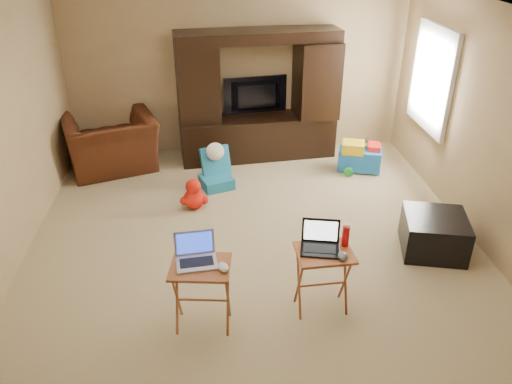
{
  "coord_description": "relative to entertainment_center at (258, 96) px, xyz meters",
  "views": [
    {
      "loc": [
        -0.42,
        -4.58,
        3.21
      ],
      "look_at": [
        0.0,
        -0.2,
        0.8
      ],
      "focal_mm": 35.0,
      "sensor_mm": 36.0,
      "label": 1
    }
  ],
  "objects": [
    {
      "name": "floor",
      "position": [
        -0.27,
        -2.43,
        -0.94
      ],
      "size": [
        5.5,
        5.5,
        0.0
      ],
      "primitive_type": "plane",
      "color": "#C9B98B",
      "rests_on": "ground"
    },
    {
      "name": "ceiling",
      "position": [
        -0.27,
        -2.43,
        1.56
      ],
      "size": [
        5.5,
        5.5,
        0.0
      ],
      "primitive_type": "plane",
      "rotation": [
        3.14,
        0.0,
        0.0
      ],
      "color": "silver",
      "rests_on": "ground"
    },
    {
      "name": "wall_back",
      "position": [
        -0.27,
        0.32,
        0.31
      ],
      "size": [
        5.0,
        0.0,
        5.0
      ],
      "primitive_type": "plane",
      "rotation": [
        1.57,
        0.0,
        0.0
      ],
      "color": "tan",
      "rests_on": "ground"
    },
    {
      "name": "wall_front",
      "position": [
        -0.27,
        -5.18,
        0.31
      ],
      "size": [
        5.0,
        0.0,
        5.0
      ],
      "primitive_type": "plane",
      "rotation": [
        -1.57,
        0.0,
        0.0
      ],
      "color": "tan",
      "rests_on": "ground"
    },
    {
      "name": "wall_right",
      "position": [
        2.23,
        -2.43,
        0.31
      ],
      "size": [
        0.0,
        5.5,
        5.5
      ],
      "primitive_type": "plane",
      "rotation": [
        1.57,
        0.0,
        -1.57
      ],
      "color": "tan",
      "rests_on": "ground"
    },
    {
      "name": "window_pane",
      "position": [
        2.21,
        -0.88,
        0.46
      ],
      "size": [
        0.0,
        1.2,
        1.2
      ],
      "primitive_type": "plane",
      "rotation": [
        1.57,
        0.0,
        -1.57
      ],
      "color": "white",
      "rests_on": "ground"
    },
    {
      "name": "window_frame",
      "position": [
        2.19,
        -0.88,
        0.46
      ],
      "size": [
        0.06,
        1.14,
        1.34
      ],
      "primitive_type": "cube",
      "color": "white",
      "rests_on": "ground"
    },
    {
      "name": "entertainment_center",
      "position": [
        0.0,
        0.0,
        0.0
      ],
      "size": [
        2.35,
        0.81,
        1.89
      ],
      "primitive_type": "cube",
      "rotation": [
        0.0,
        0.0,
        0.1
      ],
      "color": "black",
      "rests_on": "floor"
    },
    {
      "name": "television",
      "position": [
        0.0,
        0.12,
        -0.04
      ],
      "size": [
        0.97,
        0.27,
        0.55
      ],
      "primitive_type": "imported",
      "rotation": [
        0.0,
        0.0,
        3.29
      ],
      "color": "black",
      "rests_on": "entertainment_center"
    },
    {
      "name": "recliner",
      "position": [
        -2.13,
        -0.25,
        -0.55
      ],
      "size": [
        1.5,
        1.4,
        0.79
      ],
      "primitive_type": "imported",
      "rotation": [
        0.0,
        0.0,
        3.47
      ],
      "color": "#401D0D",
      "rests_on": "floor"
    },
    {
      "name": "child_rocker",
      "position": [
        -0.66,
        -0.98,
        -0.68
      ],
      "size": [
        0.53,
        0.56,
        0.53
      ],
      "primitive_type": null,
      "rotation": [
        0.0,
        0.0,
        0.34
      ],
      "color": "#1C6F9A",
      "rests_on": "floor"
    },
    {
      "name": "plush_toy",
      "position": [
        -0.95,
        -1.52,
        -0.74
      ],
      "size": [
        0.37,
        0.31,
        0.41
      ],
      "primitive_type": null,
      "color": "red",
      "rests_on": "floor"
    },
    {
      "name": "push_toy",
      "position": [
        1.41,
        -0.66,
        -0.71
      ],
      "size": [
        0.71,
        0.6,
        0.46
      ],
      "primitive_type": null,
      "rotation": [
        0.0,
        0.0,
        -0.3
      ],
      "color": "blue",
      "rests_on": "floor"
    },
    {
      "name": "ottoman",
      "position": [
        1.66,
        -2.68,
        -0.73
      ],
      "size": [
        0.79,
        0.79,
        0.42
      ],
      "primitive_type": "cube",
      "rotation": [
        0.0,
        0.0,
        -0.24
      ],
      "color": "black",
      "rests_on": "floor"
    },
    {
      "name": "tray_table_left",
      "position": [
        -0.84,
        -3.61,
        -0.61
      ],
      "size": [
        0.55,
        0.47,
        0.66
      ],
      "primitive_type": "cube",
      "rotation": [
        0.0,
        0.0,
        -0.13
      ],
      "color": "brown",
      "rests_on": "floor"
    },
    {
      "name": "tray_table_right",
      "position": [
        0.25,
        -3.49,
        -0.62
      ],
      "size": [
        0.51,
        0.42,
        0.64
      ],
      "primitive_type": "cube",
      "rotation": [
        0.0,
        0.0,
        0.05
      ],
      "color": "#AA5029",
      "rests_on": "floor"
    },
    {
      "name": "laptop_left",
      "position": [
        -0.87,
        -3.58,
        -0.17
      ],
      "size": [
        0.37,
        0.32,
        0.24
      ],
      "primitive_type": "cube",
      "rotation": [
        0.0,
        0.0,
        0.1
      ],
      "color": "#A8A8AD",
      "rests_on": "tray_table_left"
    },
    {
      "name": "laptop_right",
      "position": [
        0.21,
        -3.47,
        -0.18
      ],
      "size": [
        0.39,
        0.34,
        0.24
      ],
      "primitive_type": "cube",
      "rotation": [
        0.0,
        0.0,
        -0.21
      ],
      "color": "black",
      "rests_on": "tray_table_right"
    },
    {
      "name": "mouse_left",
      "position": [
        -0.65,
        -3.68,
        -0.26
      ],
      "size": [
        0.12,
        0.15,
        0.05
      ],
      "primitive_type": "ellipsoid",
      "rotation": [
        0.0,
        0.0,
        0.33
      ],
      "color": "silver",
      "rests_on": "tray_table_left"
    },
    {
      "name": "mouse_right",
      "position": [
        0.38,
        -3.61,
        -0.27
      ],
      "size": [
        0.1,
        0.14,
        0.05
      ],
      "primitive_type": "ellipsoid",
      "rotation": [
        0.0,
        0.0,
        -0.11
      ],
      "color": "#3B3C40",
      "rests_on": "tray_table_right"
    },
    {
      "name": "water_bottle",
      "position": [
        0.45,
        -3.41,
        -0.2
      ],
      "size": [
        0.06,
        0.06,
        0.2
      ],
      "primitive_type": "cylinder",
      "color": "#B90B0B",
      "rests_on": "tray_table_right"
    }
  ]
}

